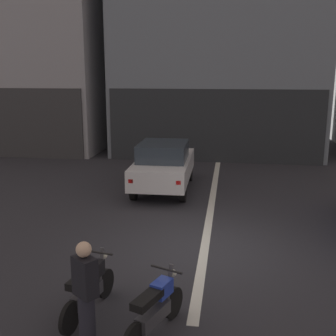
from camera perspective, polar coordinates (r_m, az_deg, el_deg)
name	(u,v)px	position (r m, az deg, el deg)	size (l,w,h in m)	color
ground_plane	(204,249)	(9.78, 4.96, -10.89)	(120.00, 120.00, 0.00)	#2B2B30
lane_centre_line	(215,182)	(15.45, 6.39, -1.88)	(0.20, 18.00, 0.01)	silver
building_corner_left	(21,18)	(25.69, -19.26, 18.68)	(10.25, 9.53, 13.62)	#9E9EA3
car_white_crossing_near	(164,164)	(14.16, -0.58, 0.50)	(1.84, 4.14, 1.64)	black
motorcycle_black_row_leftmost	(89,288)	(7.34, -10.67, -15.71)	(0.55, 1.65, 0.98)	black
motorcycle_blue_row_left_mid	(155,308)	(6.70, -1.72, -18.48)	(0.73, 1.58, 0.98)	black
person_by_motorcycles	(86,296)	(6.32, -11.07, -16.64)	(0.42, 0.39, 1.67)	#23232D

